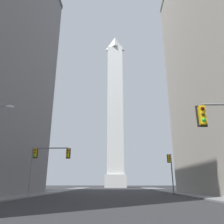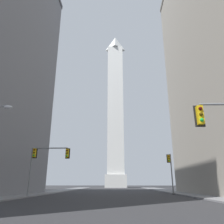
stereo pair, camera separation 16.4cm
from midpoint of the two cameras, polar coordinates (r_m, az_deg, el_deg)
The scene contains 5 objects.
sidewalk_left at distance 37.33m, azimuth -20.15°, elevation -19.46°, with size 5.00×108.63×0.15m, color slate.
sidewalk_right at distance 36.74m, azimuth 20.73°, elevation -19.44°, with size 5.00×108.63×0.15m, color slate.
obelisk at distance 98.56m, azimuth 0.98°, elevation 1.38°, with size 8.65×8.65×71.69m.
traffic_light_mid_right at distance 36.87m, azimuth 15.15°, elevation -13.78°, with size 0.78×0.50×6.12m.
traffic_light_mid_left at distance 29.63m, azimuth -17.15°, elevation -11.55°, with size 5.03×0.50×6.03m.
Camera 2 is at (0.99, -2.34, 1.58)m, focal length 35.00 mm.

